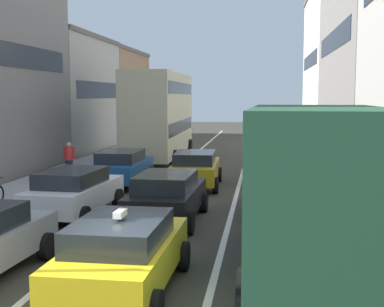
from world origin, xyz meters
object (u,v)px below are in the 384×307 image
at_px(sedan_left_lane_third, 122,167).
at_px(pedestrian_near_kerb, 69,157).
at_px(wagon_left_lane_second, 74,191).
at_px(taxi_centre_lane_front, 123,253).
at_px(sedan_centre_lane_second, 167,196).
at_px(removalist_box_truck, 314,186).
at_px(wagon_right_lane_far, 280,164).
at_px(sedan_right_lane_behind_truck, 283,187).
at_px(hatchback_centre_lane_third, 195,168).
at_px(bus_mid_queue_primary, 160,113).

height_order(sedan_left_lane_third, pedestrian_near_kerb, pedestrian_near_kerb).
bearing_deg(wagon_left_lane_second, sedan_left_lane_third, 4.10).
relative_size(taxi_centre_lane_front, sedan_centre_lane_second, 1.00).
bearing_deg(sedan_left_lane_third, taxi_centre_lane_front, -164.50).
relative_size(removalist_box_truck, wagon_right_lane_far, 1.77).
xyz_separation_m(sedan_right_lane_behind_truck, pedestrian_near_kerb, (-9.63, 6.04, 0.15)).
xyz_separation_m(taxi_centre_lane_front, pedestrian_near_kerb, (-6.30, 14.01, 0.15)).
distance_m(taxi_centre_lane_front, sedan_centre_lane_second, 5.93).
bearing_deg(taxi_centre_lane_front, wagon_left_lane_second, 28.21).
height_order(wagon_left_lane_second, pedestrian_near_kerb, pedestrian_near_kerb).
bearing_deg(taxi_centre_lane_front, sedan_centre_lane_second, 2.96).
relative_size(sedan_left_lane_third, wagon_right_lane_far, 0.98).
xyz_separation_m(sedan_centre_lane_second, pedestrian_near_kerb, (-6.08, 8.09, 0.15)).
relative_size(wagon_right_lane_far, pedestrian_near_kerb, 2.65).
distance_m(sedan_centre_lane_second, pedestrian_near_kerb, 10.12).
xyz_separation_m(wagon_left_lane_second, hatchback_centre_lane_third, (3.13, 5.85, 0.00)).
bearing_deg(wagon_left_lane_second, hatchback_centre_lane_third, -24.36).
bearing_deg(hatchback_centre_lane_third, sedan_right_lane_behind_truck, -142.26).
xyz_separation_m(sedan_centre_lane_second, hatchback_centre_lane_third, (0.08, 6.22, 0.00)).
relative_size(sedan_centre_lane_second, sedan_right_lane_behind_truck, 0.99).
xyz_separation_m(removalist_box_truck, taxi_centre_lane_front, (-3.65, -1.17, -1.18)).
relative_size(wagon_left_lane_second, sedan_right_lane_behind_truck, 1.00).
distance_m(removalist_box_truck, sedan_right_lane_behind_truck, 6.92).
xyz_separation_m(removalist_box_truck, sedan_right_lane_behind_truck, (-0.33, 6.81, -1.18)).
bearing_deg(sedan_right_lane_behind_truck, bus_mid_queue_primary, 30.50).
bearing_deg(removalist_box_truck, taxi_centre_lane_front, 109.42).
bearing_deg(wagon_left_lane_second, sedan_centre_lane_second, -93.29).
bearing_deg(sedan_centre_lane_second, bus_mid_queue_primary, 13.08).
bearing_deg(wagon_left_lane_second, wagon_right_lane_far, -37.02).
relative_size(sedan_left_lane_third, pedestrian_near_kerb, 2.60).
distance_m(wagon_left_lane_second, bus_mid_queue_primary, 14.48).
bearing_deg(wagon_right_lane_far, sedan_left_lane_third, 108.38).
distance_m(sedan_left_lane_third, sedan_right_lane_behind_truck, 7.86).
distance_m(removalist_box_truck, sedan_centre_lane_second, 6.25).
relative_size(sedan_left_lane_third, sedan_right_lane_behind_truck, 0.98).
bearing_deg(sedan_left_lane_third, wagon_left_lane_second, -179.28).
distance_m(removalist_box_truck, hatchback_centre_lane_third, 11.68).
xyz_separation_m(sedan_centre_lane_second, sedan_left_lane_third, (-3.08, 6.29, 0.00)).
bearing_deg(pedestrian_near_kerb, removalist_box_truck, -157.82).
relative_size(taxi_centre_lane_front, pedestrian_near_kerb, 2.61).
height_order(wagon_left_lane_second, sedan_left_lane_third, same).
bearing_deg(pedestrian_near_kerb, hatchback_centre_lane_third, -122.40).
height_order(taxi_centre_lane_front, wagon_left_lane_second, taxi_centre_lane_front).
bearing_deg(sedan_left_lane_third, hatchback_centre_lane_third, -90.79).
distance_m(sedan_left_lane_third, pedestrian_near_kerb, 3.50).
xyz_separation_m(sedan_left_lane_third, pedestrian_near_kerb, (-3.01, 1.80, 0.15)).
height_order(wagon_left_lane_second, sedan_right_lane_behind_truck, same).
distance_m(removalist_box_truck, taxi_centre_lane_front, 4.01).
xyz_separation_m(hatchback_centre_lane_third, sedan_left_lane_third, (-3.16, 0.06, 0.00)).
height_order(removalist_box_truck, hatchback_centre_lane_third, removalist_box_truck).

